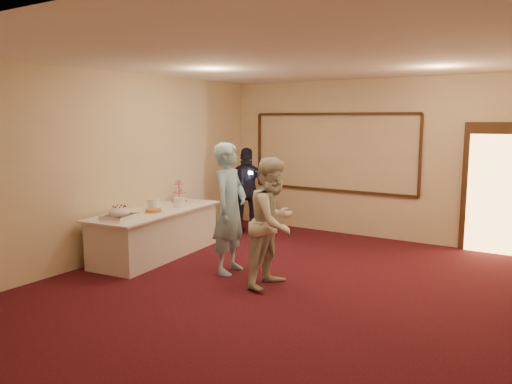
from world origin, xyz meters
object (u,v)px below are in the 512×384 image
Objects in this scene: pavlova_tray at (120,214)px; guest at (247,191)px; buffet_table at (156,233)px; woman at (273,222)px; plate_stack_b at (179,202)px; man at (230,208)px; plate_stack_a at (154,204)px; cupcake_stand at (179,193)px; tart at (154,211)px.

guest reaches higher than pavlova_tray.
guest is (0.39, 2.16, 0.46)m from buffet_table.
buffet_table is 2.24m from guest.
woman reaches higher than buffet_table.
buffet_table is 2.46m from woman.
plate_stack_b is 0.10× the size of man.
pavlova_tray is at bearing -92.71° from plate_stack_b.
plate_stack_a is 1.04× the size of plate_stack_b.
buffet_table is 1.00m from pavlova_tray.
plate_stack_b is (0.17, 0.40, 0.47)m from buffet_table.
cupcake_stand is 1.15m from tart.
buffet_table is at bearing 97.18° from pavlova_tray.
cupcake_stand is 0.63m from plate_stack_b.
woman is 1.03× the size of guest.
guest is (0.45, 2.13, -0.01)m from plate_stack_a.
guest is at bearing 78.08° from plate_stack_a.
woman is (2.23, -0.66, 0.02)m from plate_stack_b.
woman is at bearing -6.77° from plate_stack_a.
plate_stack_a is at bearing -77.74° from cupcake_stand.
cupcake_stand is (-0.36, 1.74, 0.07)m from pavlova_tray.
man is at bearing 78.79° from woman.
tart is (-0.02, -0.60, -0.06)m from plate_stack_b.
tart is at bearing 86.97° from pavlova_tray.
tart is 2.37m from guest.
man is at bearing -27.87° from cupcake_stand.
guest reaches higher than plate_stack_a.
pavlova_tray is 0.30× the size of man.
man reaches higher than cupcake_stand.
woman is at bearing -110.27° from man.
pavlova_tray is 1.93× the size of tart.
tart is at bearing 89.29° from woman.
buffet_table is at bearing -113.23° from plate_stack_b.
cupcake_stand is 2.88m from woman.
tart is at bearing -47.12° from plate_stack_a.
plate_stack_b is (0.06, 1.27, -0.00)m from pavlova_tray.
guest is (0.63, 1.29, -0.07)m from cupcake_stand.
man is at bearing 28.60° from pavlova_tray.
plate_stack_b is 0.60m from tart.
plate_stack_a is at bearing 84.21° from woman.
man is 0.87m from woman.
cupcake_stand is at bearing 131.46° from plate_stack_b.
woman reaches higher than cupcake_stand.
cupcake_stand is 1.44m from guest.
woman is (0.84, -0.18, -0.08)m from man.
guest is at bearing 40.66° from woman.
guest is at bearing 83.01° from plate_stack_b.
plate_stack_b is 0.11× the size of woman.
plate_stack_a is 0.12× the size of woman.
buffet_table is 0.48m from tart.
cupcake_stand is 1.46× the size of tart.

